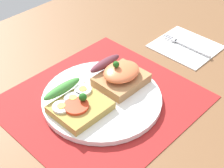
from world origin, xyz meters
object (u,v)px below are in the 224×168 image
napkin (186,46)px  fork (185,45)px  plate (102,98)px  sandwich_egg_tomato (76,103)px  sandwich_salmon (120,75)px

napkin → fork: (-0.21, 0.21, 0.46)cm
plate → sandwich_egg_tomato: 6.31cm
napkin → fork: 0.55cm
plate → sandwich_salmon: sandwich_salmon is taller
plate → napkin: size_ratio=1.65×
plate → fork: bearing=-0.9°
fork → sandwich_salmon: bearing=177.5°
plate → sandwich_egg_tomato: sandwich_egg_tomato is taller
plate → sandwich_salmon: (5.85, 0.52, 2.64)cm
sandwich_salmon → plate: bearing=-174.9°
sandwich_egg_tomato → napkin: 35.29cm
plate → napkin: (29.26, -0.69, -0.57)cm
sandwich_salmon → napkin: sandwich_salmon is taller
plate → napkin: 29.27cm
napkin → plate: bearing=178.6°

